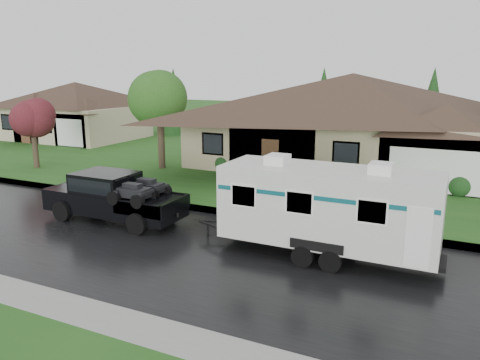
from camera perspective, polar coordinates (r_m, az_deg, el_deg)
name	(u,v)px	position (r m, az deg, el deg)	size (l,w,h in m)	color
ground	(211,232)	(17.68, -3.60, -6.33)	(140.00, 140.00, 0.00)	#225119
road	(182,250)	(16.08, -7.10, -8.43)	(140.00, 8.00, 0.01)	black
curb	(237,214)	(19.55, -0.39, -4.14)	(140.00, 0.50, 0.15)	gray
lawn	(322,161)	(31.19, 9.91, 2.24)	(140.00, 26.00, 0.15)	#225119
house_main	(356,110)	(29.06, 13.94, 8.26)	(19.44, 10.80, 6.90)	tan
house_far	(77,106)	(42.76, -19.23, 8.56)	(10.80, 8.64, 5.80)	#BEB38D
tree_left_green	(160,99)	(28.19, -9.78, 9.73)	(3.60, 3.60, 5.96)	#382B1E
tree_red	(32,119)	(30.63, -24.00, 6.80)	(2.56, 2.56, 4.24)	#382B1E
shrub_row	(329,172)	(25.17, 10.79, 0.92)	(13.60, 1.00, 1.00)	#143814
pickup_truck	(112,195)	(19.41, -15.37, -1.79)	(5.83, 2.21, 1.94)	black
travel_trailer	(328,206)	(15.14, 10.69, -3.11)	(7.18, 2.52, 3.22)	silver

